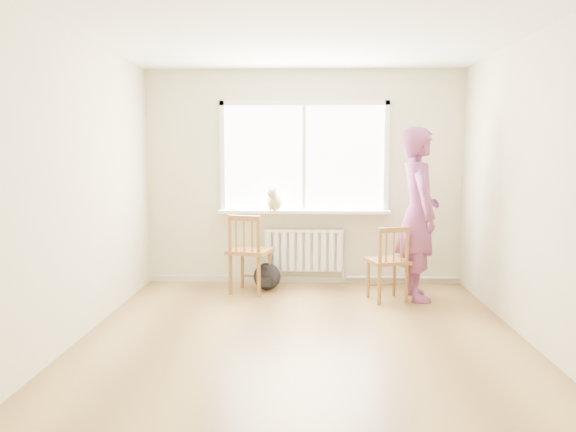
# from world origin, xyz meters

# --- Properties ---
(floor) EXTENTS (4.50, 4.50, 0.00)m
(floor) POSITION_xyz_m (0.00, 0.00, 0.00)
(floor) COLOR #A88045
(floor) RESTS_ON ground
(ceiling) EXTENTS (4.50, 4.50, 0.00)m
(ceiling) POSITION_xyz_m (0.00, 0.00, 2.70)
(ceiling) COLOR white
(ceiling) RESTS_ON back_wall
(back_wall) EXTENTS (4.00, 0.01, 2.70)m
(back_wall) POSITION_xyz_m (0.00, 2.25, 1.35)
(back_wall) COLOR beige
(back_wall) RESTS_ON ground
(window) EXTENTS (2.12, 0.05, 1.42)m
(window) POSITION_xyz_m (0.00, 2.22, 1.66)
(window) COLOR white
(window) RESTS_ON back_wall
(windowsill) EXTENTS (2.15, 0.22, 0.04)m
(windowsill) POSITION_xyz_m (0.00, 2.14, 0.93)
(windowsill) COLOR white
(windowsill) RESTS_ON back_wall
(radiator) EXTENTS (1.00, 0.12, 0.55)m
(radiator) POSITION_xyz_m (0.00, 2.16, 0.44)
(radiator) COLOR white
(radiator) RESTS_ON back_wall
(heating_pipe) EXTENTS (1.40, 0.04, 0.04)m
(heating_pipe) POSITION_xyz_m (1.25, 2.19, 0.08)
(heating_pipe) COLOR silver
(heating_pipe) RESTS_ON back_wall
(baseboard) EXTENTS (4.00, 0.03, 0.08)m
(baseboard) POSITION_xyz_m (0.00, 2.23, 0.04)
(baseboard) COLOR beige
(baseboard) RESTS_ON ground
(chair_left) EXTENTS (0.58, 0.56, 0.95)m
(chair_left) POSITION_xyz_m (-0.65, 1.64, 0.48)
(chair_left) COLOR #905C2A
(chair_left) RESTS_ON floor
(chair_right) EXTENTS (0.52, 0.50, 0.86)m
(chair_right) POSITION_xyz_m (0.96, 1.33, 0.43)
(chair_right) COLOR #905C2A
(chair_right) RESTS_ON floor
(person) EXTENTS (0.52, 0.75, 1.95)m
(person) POSITION_xyz_m (1.30, 1.48, 0.98)
(person) COLOR #C94366
(person) RESTS_ON floor
(cat) EXTENTS (0.24, 0.46, 0.31)m
(cat) POSITION_xyz_m (-0.36, 2.05, 1.07)
(cat) COLOR beige
(cat) RESTS_ON windowsill
(backpack) EXTENTS (0.40, 0.35, 0.33)m
(backpack) POSITION_xyz_m (-0.45, 1.82, 0.17)
(backpack) COLOR black
(backpack) RESTS_ON floor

